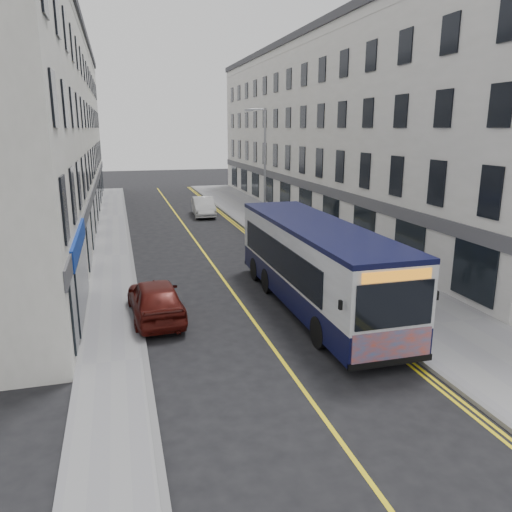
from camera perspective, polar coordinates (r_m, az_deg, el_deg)
ground at (r=17.46m, az=0.61°, el=-8.65°), size 140.00×140.00×0.00m
pavement_east at (r=30.22m, az=5.70°, el=1.39°), size 4.50×64.00×0.12m
pavement_west at (r=28.26m, az=-16.10°, el=-0.03°), size 2.00×64.00×0.12m
kerb_east at (r=29.50m, az=1.62°, el=1.14°), size 0.18×64.00×0.13m
kerb_west at (r=28.26m, az=-14.08°, el=0.11°), size 0.18×64.00×0.13m
road_centre_line at (r=28.62m, az=-6.06°, el=0.53°), size 0.12×64.00×0.01m
road_dbl_yellow_inner at (r=29.39m, az=0.78°, el=0.97°), size 0.10×64.00×0.01m
road_dbl_yellow_outer at (r=29.44m, az=1.15°, el=1.00°), size 0.10×64.00×0.01m
terrace_east at (r=39.78m, az=8.42°, el=13.79°), size 6.00×46.00×13.00m
terrace_west at (r=36.71m, az=-23.19°, el=12.78°), size 6.00×46.00×13.00m
streetlamp at (r=30.77m, az=0.88°, el=9.85°), size 1.32×0.18×8.00m
city_bus at (r=19.24m, az=6.74°, el=-0.75°), size 2.70×11.57×3.36m
bicycle at (r=21.99m, az=13.36°, el=-2.28°), size 2.20×1.50×1.10m
pedestrian_near at (r=31.15m, az=2.94°, el=3.54°), size 0.66×0.48×1.69m
pedestrian_far at (r=34.29m, az=3.68°, el=4.60°), size 0.89×0.70×1.77m
car_white at (r=40.18m, az=-6.02°, el=5.63°), size 1.86×4.61×1.49m
car_maroon at (r=18.74m, az=-11.42°, el=-4.81°), size 2.05×4.57×1.52m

